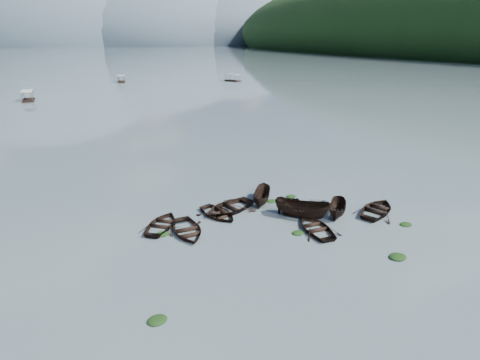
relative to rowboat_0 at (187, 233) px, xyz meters
name	(u,v)px	position (x,y,z in m)	size (l,w,h in m)	color
ground_plane	(308,263)	(6.56, -7.50, 0.00)	(2400.00, 2400.00, 0.00)	slate
haze_mtn_b	(44,45)	(-53.44, 892.50, 0.00)	(520.00, 520.00, 340.00)	#475666
haze_mtn_c	(142,44)	(146.56, 892.50, 0.00)	(520.00, 520.00, 260.00)	#475666
haze_mtn_d	(216,44)	(326.56, 892.50, 0.00)	(520.00, 520.00, 220.00)	#475666
rowboat_0	(187,233)	(0.00, 0.00, 0.00)	(3.21, 4.50, 0.93)	black
rowboat_1	(162,227)	(-1.61, 1.86, 0.00)	(3.05, 4.27, 0.88)	black
rowboat_2	(301,217)	(9.99, -1.16, 0.00)	(1.83, 4.87, 1.88)	black
rowboat_3	(316,230)	(9.76, -3.73, 0.00)	(3.11, 4.35, 0.90)	black
rowboat_4	(377,212)	(16.73, -3.10, 0.00)	(3.42, 4.80, 0.99)	black
rowboat_5	(337,215)	(13.09, -2.10, 0.00)	(1.45, 3.84, 1.48)	black
rowboat_6	(218,216)	(3.34, 1.91, 0.00)	(2.95, 4.13, 0.85)	black
rowboat_7	(229,211)	(4.60, 2.52, 0.00)	(3.64, 5.10, 1.06)	black
rowboat_8	(261,202)	(8.16, 3.05, 0.00)	(1.47, 3.91, 1.51)	black
weed_clump_0	(157,321)	(-4.28, -9.03, 0.00)	(1.13, 0.92, 0.25)	black
weed_clump_1	(298,233)	(8.14, -3.59, 0.00)	(1.03, 0.82, 0.23)	black
weed_clump_2	(398,258)	(12.80, -9.48, 0.00)	(1.30, 1.04, 0.28)	black
weed_clump_3	(342,205)	(14.79, -0.61, 0.00)	(0.81, 0.68, 0.18)	black
weed_clump_4	(406,225)	(17.22, -5.93, 0.00)	(1.07, 0.85, 0.22)	black
weed_clump_5	(162,235)	(-1.93, 0.52, 0.00)	(1.15, 0.93, 0.24)	black
weed_clump_6	(271,202)	(9.12, 2.79, 0.00)	(1.01, 0.84, 0.21)	black
weed_clump_7	(291,197)	(11.41, 3.03, 0.00)	(1.06, 0.85, 0.23)	black
pontoon_left	(29,101)	(-17.71, 80.97, 0.00)	(2.57, 6.18, 2.37)	black
pontoon_centre	(122,82)	(8.69, 114.82, 0.00)	(2.43, 5.82, 2.23)	black
pontoon_right	(233,81)	(46.01, 102.55, 0.00)	(2.49, 5.96, 2.29)	black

